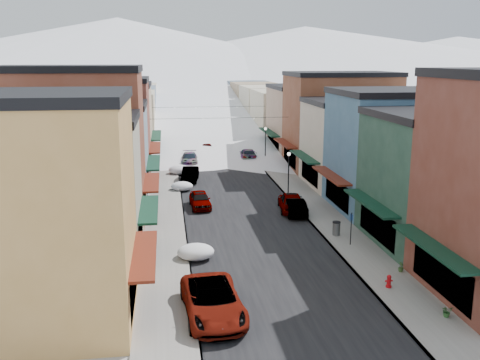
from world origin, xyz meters
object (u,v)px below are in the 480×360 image
object	(u,v)px
car_dark_hatch	(190,175)
car_green_sedan	(294,206)
streetlamp_near	(289,168)
trash_can	(336,228)
car_silver_sedan	(200,200)
car_white_suv	(213,301)
fire_hydrant	(389,282)

from	to	relation	value
car_dark_hatch	car_green_sedan	xyz separation A→B (m)	(8.19, -13.89, -0.04)
car_dark_hatch	streetlamp_near	size ratio (longest dim) A/B	1.11
car_green_sedan	trash_can	xyz separation A→B (m)	(1.74, -6.10, -0.05)
car_silver_sedan	streetlamp_near	bearing A→B (deg)	15.53
car_white_suv	car_silver_sedan	world-z (taller)	car_white_suv
car_dark_hatch	trash_can	size ratio (longest dim) A/B	4.51
car_dark_hatch	fire_hydrant	world-z (taller)	car_dark_hatch
car_dark_hatch	streetlamp_near	bearing A→B (deg)	-32.53
car_dark_hatch	trash_can	distance (m)	22.32
car_dark_hatch	trash_can	bearing A→B (deg)	-55.91
car_white_suv	fire_hydrant	distance (m)	10.49
car_green_sedan	trash_can	distance (m)	6.34
car_silver_sedan	car_green_sedan	size ratio (longest dim) A/B	0.98
car_white_suv	fire_hydrant	world-z (taller)	car_white_suv
streetlamp_near	car_white_suv	bearing A→B (deg)	-111.67
car_white_suv	car_dark_hatch	world-z (taller)	car_white_suv
car_silver_sedan	car_dark_hatch	distance (m)	10.56
car_white_suv	car_green_sedan	world-z (taller)	car_white_suv
fire_hydrant	car_dark_hatch	bearing A→B (deg)	108.78
car_silver_sedan	trash_can	world-z (taller)	car_silver_sedan
car_green_sedan	fire_hydrant	xyz separation A→B (m)	(1.82, -15.56, -0.23)
car_silver_sedan	trash_can	bearing A→B (deg)	-47.41
car_silver_sedan	fire_hydrant	xyz separation A→B (m)	(9.62, -18.89, -0.24)
car_silver_sedan	car_green_sedan	bearing A→B (deg)	-25.90
trash_can	car_green_sedan	bearing A→B (deg)	105.95
car_white_suv	streetlamp_near	distance (m)	25.51
streetlamp_near	car_silver_sedan	bearing A→B (deg)	-161.74
car_silver_sedan	streetlamp_near	distance (m)	9.39
car_green_sedan	fire_hydrant	bearing A→B (deg)	98.11
car_green_sedan	fire_hydrant	distance (m)	15.66
streetlamp_near	car_green_sedan	bearing A→B (deg)	-98.25
car_green_sedan	car_silver_sedan	bearing A→B (deg)	-21.75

